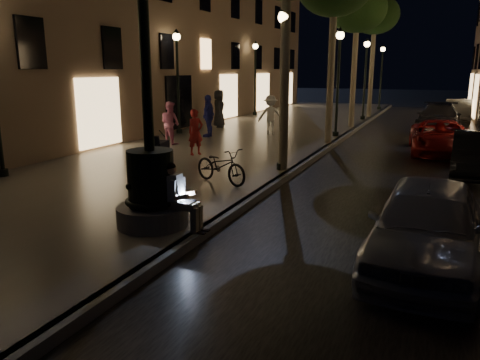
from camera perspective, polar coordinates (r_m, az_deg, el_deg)
The scene contains 26 objects.
ground at distance 21.07m, azimuth 11.77°, elevation 4.34°, with size 120.00×120.00×0.00m, color black.
cobble_lane at distance 20.70m, azimuth 19.94°, elevation 3.69°, with size 6.00×45.00×0.02m, color black.
promenade at distance 22.17m, azimuth 1.57°, elevation 5.31°, with size 8.00×45.00×0.20m, color #69655C.
curb_strip at distance 21.05m, azimuth 11.78°, elevation 4.61°, with size 0.25×45.00×0.20m, color #59595B.
fountain_lamppost at distance 9.20m, azimuth -10.83°, elevation 0.60°, with size 1.40×1.40×5.21m.
seated_man_laptop at distance 8.95m, azimuth -7.48°, elevation -1.73°, with size 0.93×0.31×1.30m.
tree_third at distance 25.96m, azimuth 14.11°, elevation 19.48°, with size 3.00×3.00×7.20m.
tree_far at distance 31.88m, azimuth 16.13°, elevation 18.68°, with size 3.00×3.00×7.50m.
lamp_curb_a at distance 14.11m, azimuth 5.29°, elevation 13.44°, with size 0.36×0.36×4.81m.
lamp_curb_b at distance 21.86m, azimuth 11.93°, elevation 13.17°, with size 0.36×0.36×4.81m.
lamp_curb_c at distance 29.75m, azimuth 15.07°, elevation 12.99°, with size 0.36×0.36×4.81m.
lamp_curb_d at distance 37.68m, azimuth 16.88°, elevation 12.86°, with size 0.36×0.36×4.81m.
lamp_left_b at distance 22.55m, azimuth -7.64°, elevation 13.33°, with size 0.36×0.36×4.81m.
lamp_left_c at distance 31.57m, azimuth 1.87°, elevation 13.42°, with size 0.36×0.36×4.81m.
stroller at distance 14.63m, azimuth -10.01°, elevation 3.65°, with size 0.64×1.17×1.17m.
car_front at distance 8.26m, azimuth 21.75°, elevation -5.12°, with size 1.71×4.24×1.45m, color #A5A7AD.
car_second at distance 16.04m, azimuth 26.92°, elevation 2.80°, with size 1.41×4.04×1.33m, color black.
car_third at distance 19.60m, azimuth 23.25°, elevation 4.77°, with size 2.13×4.62×1.28m, color maroon.
car_rear at distance 26.36m, azimuth 23.05°, elevation 6.94°, with size 2.06×5.07×1.47m, color #2A2A2E.
car_fifth at distance 32.04m, azimuth 25.05°, elevation 7.65°, with size 1.48×4.25×1.40m, color gray.
pedestrian_red at distance 16.83m, azimuth -5.44°, elevation 5.83°, with size 0.59×0.39×1.63m, color #AA2223.
pedestrian_pink at distance 19.36m, azimuth -8.50°, elevation 6.89°, with size 0.85×0.66×1.74m, color #C2678D.
pedestrian_white at distance 22.18m, azimuth 3.75°, elevation 7.92°, with size 1.17×0.67×1.82m, color white.
pedestrian_blue at distance 21.35m, azimuth -3.85°, elevation 7.80°, with size 1.11×0.46×1.89m, color navy.
pedestrian_dark at distance 24.89m, azimuth -2.58°, elevation 8.68°, with size 0.95×0.62×1.95m, color #303135.
bicycle at distance 12.58m, azimuth -2.35°, elevation 1.79°, with size 0.64×1.84×0.97m, color black.
Camera 1 is at (4.04, -5.43, 3.21)m, focal length 35.00 mm.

